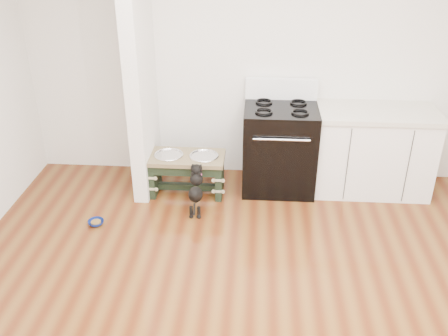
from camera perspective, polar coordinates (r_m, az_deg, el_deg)
ground at (r=3.83m, az=2.93°, el=-18.11°), size 5.00×5.00×0.00m
room_shell at (r=2.90m, az=3.69°, el=4.78°), size 5.00×5.00×5.00m
partition_wall at (r=5.11m, az=-9.61°, el=11.49°), size 0.15×0.80×2.70m
oven_range at (r=5.34m, az=6.34°, el=2.43°), size 0.76×0.69×1.14m
cabinet_run at (r=5.50m, az=16.57°, el=1.88°), size 1.24×0.64×0.91m
dog_feeder at (r=5.28m, az=-4.29°, el=0.15°), size 0.80×0.43×0.45m
puppy at (r=4.96m, az=-3.23°, el=-2.32°), size 0.14×0.41×0.49m
floor_bowl at (r=5.03m, az=-14.42°, el=-6.06°), size 0.16×0.16×0.05m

